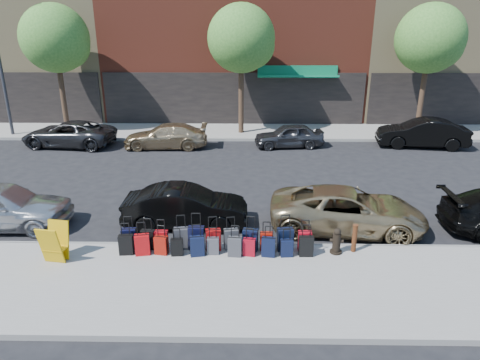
{
  "coord_description": "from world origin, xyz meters",
  "views": [
    {
      "loc": [
        0.87,
        -15.66,
        6.19
      ],
      "look_at": [
        0.63,
        -1.5,
        1.07
      ],
      "focal_mm": 32.0,
      "sensor_mm": 36.0,
      "label": 1
    }
  ],
  "objects_px": {
    "tree_left": "(58,40)",
    "suitcase_front_5": "(213,240)",
    "tree_center": "(244,40)",
    "car_far_1": "(166,136)",
    "tree_right": "(432,40)",
    "car_far_3": "(422,133)",
    "streetlight": "(2,55)",
    "bollard": "(354,238)",
    "display_rack": "(55,243)",
    "fire_hydrant": "(337,242)",
    "car_near_2": "(347,210)",
    "car_far_0": "(69,134)",
    "car_near_0": "(0,206)",
    "car_far_2": "(289,136)",
    "car_near_1": "(186,207)"
  },
  "relations": [
    {
      "from": "car_near_2",
      "to": "tree_left",
      "type": "bearing_deg",
      "value": 55.1
    },
    {
      "from": "car_near_1",
      "to": "car_far_1",
      "type": "height_order",
      "value": "car_near_1"
    },
    {
      "from": "fire_hydrant",
      "to": "bollard",
      "type": "distance_m",
      "value": 0.53
    },
    {
      "from": "car_near_0",
      "to": "car_far_0",
      "type": "distance_m",
      "value": 10.08
    },
    {
      "from": "display_rack",
      "to": "car_near_1",
      "type": "bearing_deg",
      "value": 47.77
    },
    {
      "from": "streetlight",
      "to": "car_far_1",
      "type": "relative_size",
      "value": 1.81
    },
    {
      "from": "tree_center",
      "to": "display_rack",
      "type": "distance_m",
      "value": 16.5
    },
    {
      "from": "tree_left",
      "to": "car_far_3",
      "type": "height_order",
      "value": "tree_left"
    },
    {
      "from": "tree_center",
      "to": "tree_left",
      "type": "bearing_deg",
      "value": 180.0
    },
    {
      "from": "car_far_1",
      "to": "car_far_2",
      "type": "relative_size",
      "value": 1.2
    },
    {
      "from": "tree_center",
      "to": "tree_right",
      "type": "height_order",
      "value": "same"
    },
    {
      "from": "bollard",
      "to": "car_far_2",
      "type": "distance_m",
      "value": 11.65
    },
    {
      "from": "car_near_0",
      "to": "car_far_1",
      "type": "relative_size",
      "value": 1.0
    },
    {
      "from": "streetlight",
      "to": "bollard",
      "type": "xyz_separation_m",
      "value": [
        16.71,
        -13.66,
        -4.09
      ]
    },
    {
      "from": "tree_left",
      "to": "car_far_3",
      "type": "bearing_deg",
      "value": -7.39
    },
    {
      "from": "tree_left",
      "to": "car_far_2",
      "type": "height_order",
      "value": "tree_left"
    },
    {
      "from": "tree_right",
      "to": "display_rack",
      "type": "bearing_deg",
      "value": -135.8
    },
    {
      "from": "suitcase_front_5",
      "to": "bollard",
      "type": "xyz_separation_m",
      "value": [
        3.98,
        -0.01,
        0.11
      ]
    },
    {
      "from": "tree_left",
      "to": "car_far_1",
      "type": "distance_m",
      "value": 8.51
    },
    {
      "from": "tree_center",
      "to": "car_far_1",
      "type": "xyz_separation_m",
      "value": [
        -4.12,
        -2.99,
        -4.77
      ]
    },
    {
      "from": "display_rack",
      "to": "car_near_2",
      "type": "bearing_deg",
      "value": 24.78
    },
    {
      "from": "car_far_0",
      "to": "car_far_1",
      "type": "distance_m",
      "value": 5.32
    },
    {
      "from": "display_rack",
      "to": "streetlight",
      "type": "bearing_deg",
      "value": 129.76
    },
    {
      "from": "car_near_1",
      "to": "car_far_3",
      "type": "distance_m",
      "value": 15.03
    },
    {
      "from": "streetlight",
      "to": "fire_hydrant",
      "type": "xyz_separation_m",
      "value": [
        16.19,
        -13.75,
        -4.16
      ]
    },
    {
      "from": "car_near_0",
      "to": "tree_right",
      "type": "bearing_deg",
      "value": -55.9
    },
    {
      "from": "fire_hydrant",
      "to": "car_far_3",
      "type": "relative_size",
      "value": 0.16
    },
    {
      "from": "tree_right",
      "to": "car_far_1",
      "type": "xyz_separation_m",
      "value": [
        -14.62,
        -2.99,
        -4.77
      ]
    },
    {
      "from": "tree_left",
      "to": "car_far_2",
      "type": "xyz_separation_m",
      "value": [
        12.97,
        -2.74,
        -4.78
      ]
    },
    {
      "from": "tree_left",
      "to": "suitcase_front_5",
      "type": "bearing_deg",
      "value": -55.71
    },
    {
      "from": "tree_left",
      "to": "streetlight",
      "type": "xyz_separation_m",
      "value": [
        -2.94,
        -0.7,
        -0.75
      ]
    },
    {
      "from": "tree_left",
      "to": "suitcase_front_5",
      "type": "xyz_separation_m",
      "value": [
        9.78,
        -14.35,
        -4.94
      ]
    },
    {
      "from": "car_far_3",
      "to": "car_near_2",
      "type": "bearing_deg",
      "value": -23.84
    },
    {
      "from": "streetlight",
      "to": "bollard",
      "type": "relative_size",
      "value": 9.76
    },
    {
      "from": "fire_hydrant",
      "to": "tree_right",
      "type": "bearing_deg",
      "value": 70.85
    },
    {
      "from": "fire_hydrant",
      "to": "car_near_2",
      "type": "bearing_deg",
      "value": 78.34
    },
    {
      "from": "fire_hydrant",
      "to": "car_far_3",
      "type": "xyz_separation_m",
      "value": [
        6.85,
        11.84,
        0.27
      ]
    },
    {
      "from": "streetlight",
      "to": "car_far_2",
      "type": "height_order",
      "value": "streetlight"
    },
    {
      "from": "fire_hydrant",
      "to": "car_near_0",
      "type": "relative_size",
      "value": 0.17
    },
    {
      "from": "car_near_0",
      "to": "suitcase_front_5",
      "type": "bearing_deg",
      "value": -104.15
    },
    {
      "from": "tree_left",
      "to": "car_far_0",
      "type": "distance_m",
      "value": 5.58
    },
    {
      "from": "car_near_0",
      "to": "fire_hydrant",
      "type": "bearing_deg",
      "value": -100.36
    },
    {
      "from": "car_far_2",
      "to": "suitcase_front_5",
      "type": "bearing_deg",
      "value": -21.79
    },
    {
      "from": "tree_center",
      "to": "car_far_0",
      "type": "height_order",
      "value": "tree_center"
    },
    {
      "from": "bollard",
      "to": "car_near_0",
      "type": "distance_m",
      "value": 11.1
    },
    {
      "from": "car_near_0",
      "to": "car_far_1",
      "type": "xyz_separation_m",
      "value": [
        3.59,
        9.7,
        -0.11
      ]
    },
    {
      "from": "streetlight",
      "to": "car_near_1",
      "type": "xyz_separation_m",
      "value": [
        11.69,
        -11.76,
        -4.0
      ]
    },
    {
      "from": "tree_left",
      "to": "car_far_0",
      "type": "xyz_separation_m",
      "value": [
        1.07,
        -2.75,
        -4.73
      ]
    },
    {
      "from": "tree_left",
      "to": "car_near_0",
      "type": "bearing_deg",
      "value": -77.58
    },
    {
      "from": "display_rack",
      "to": "car_far_1",
      "type": "relative_size",
      "value": 0.24
    }
  ]
}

